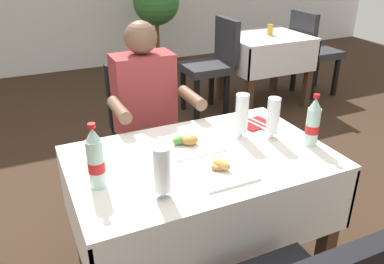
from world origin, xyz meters
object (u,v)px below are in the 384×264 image
at_px(potted_plant_corner, 157,11).
at_px(background_table_tumbler, 270,30).
at_px(beer_glass_left, 162,172).
at_px(seated_diner_far, 148,114).
at_px(beer_glass_right, 273,119).
at_px(plate_far_diner, 190,142).
at_px(napkin_cutlery_set, 255,124).
at_px(cola_bottle_secondary, 96,160).
at_px(cola_bottle_primary, 313,123).
at_px(background_chair_right, 312,48).
at_px(background_chair_left, 213,61).
at_px(main_dining_table, 201,188).
at_px(chair_far_diner_seat, 148,130).
at_px(plate_near_camera, 221,170).
at_px(background_dining_table, 265,54).
at_px(beer_glass_middle, 242,116).

bearing_deg(potted_plant_corner, background_table_tumbler, -64.76).
xyz_separation_m(beer_glass_left, background_table_tumbler, (2.12, 2.33, -0.06)).
bearing_deg(beer_glass_left, seated_diner_far, 74.70).
bearing_deg(beer_glass_right, plate_far_diner, 165.18).
bearing_deg(napkin_cutlery_set, cola_bottle_secondary, -164.97).
bearing_deg(cola_bottle_primary, background_chair_right, 49.22).
distance_m(background_chair_left, background_table_tumbler, 0.74).
height_order(seated_diner_far, beer_glass_right, seated_diner_far).
bearing_deg(beer_glass_right, main_dining_table, -178.12).
distance_m(chair_far_diner_seat, background_table_tumbler, 2.28).
bearing_deg(background_chair_left, beer_glass_right, -109.89).
relative_size(cola_bottle_primary, potted_plant_corner, 0.21).
bearing_deg(background_chair_right, plate_near_camera, -137.12).
relative_size(cola_bottle_secondary, background_chair_left, 0.29).
distance_m(beer_glass_right, background_table_tumbler, 2.53).
distance_m(beer_glass_left, potted_plant_corner, 4.11).
relative_size(plate_near_camera, background_chair_right, 0.25).
bearing_deg(plate_near_camera, napkin_cutlery_set, 41.51).
bearing_deg(chair_far_diner_seat, main_dining_table, -90.00).
xyz_separation_m(plate_near_camera, cola_bottle_secondary, (-0.51, 0.12, 0.11)).
relative_size(chair_far_diner_seat, background_dining_table, 1.12).
bearing_deg(napkin_cutlery_set, beer_glass_right, -97.14).
xyz_separation_m(beer_glass_middle, potted_plant_corner, (0.85, 3.54, -0.04)).
bearing_deg(background_dining_table, beer_glass_middle, -127.48).
height_order(beer_glass_left, background_chair_left, beer_glass_left).
height_order(chair_far_diner_seat, seated_diner_far, seated_diner_far).
relative_size(plate_far_diner, beer_glass_left, 1.18).
xyz_separation_m(beer_glass_left, potted_plant_corner, (1.40, 3.87, -0.04)).
bearing_deg(main_dining_table, plate_near_camera, -84.90).
distance_m(plate_near_camera, background_dining_table, 2.87).
relative_size(background_chair_left, potted_plant_corner, 0.77).
bearing_deg(potted_plant_corner, cola_bottle_secondary, -113.58).
relative_size(cola_bottle_primary, napkin_cutlery_set, 1.34).
distance_m(main_dining_table, plate_near_camera, 0.25).
relative_size(chair_far_diner_seat, cola_bottle_primary, 3.68).
distance_m(beer_glass_right, background_dining_table, 2.50).
relative_size(plate_far_diner, potted_plant_corner, 0.20).
distance_m(seated_diner_far, background_dining_table, 2.30).
bearing_deg(potted_plant_corner, chair_far_diner_seat, -111.39).
xyz_separation_m(plate_far_diner, napkin_cutlery_set, (0.43, 0.07, -0.01)).
distance_m(main_dining_table, cola_bottle_secondary, 0.58).
relative_size(background_chair_right, potted_plant_corner, 0.77).
height_order(seated_diner_far, cola_bottle_secondary, seated_diner_far).
height_order(chair_far_diner_seat, plate_far_diner, chair_far_diner_seat).
xyz_separation_m(cola_bottle_secondary, potted_plant_corner, (1.61, 3.68, -0.05)).
bearing_deg(plate_near_camera, background_table_tumbler, 51.09).
xyz_separation_m(plate_far_diner, background_chair_right, (2.43, 1.95, -0.22)).
bearing_deg(seated_diner_far, beer_glass_middle, -62.54).
xyz_separation_m(napkin_cutlery_set, background_dining_table, (1.36, 1.88, -0.21)).
xyz_separation_m(cola_bottle_primary, background_table_tumbler, (1.30, 2.22, -0.06)).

